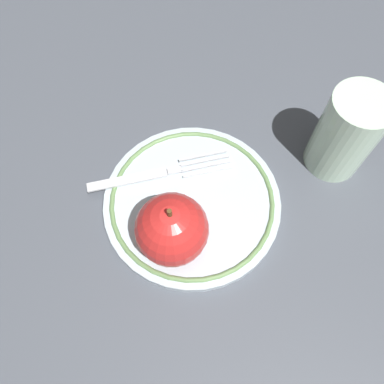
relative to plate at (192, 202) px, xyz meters
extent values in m
plane|color=#4B5059|center=(0.01, 0.02, -0.01)|extent=(2.00, 2.00, 0.00)
cylinder|color=silver|center=(0.00, 0.00, 0.00)|extent=(0.22, 0.22, 0.01)
torus|color=#6A9156|center=(0.00, 0.00, 0.00)|extent=(0.20, 0.20, 0.01)
sphere|color=red|center=(-0.05, 0.03, 0.05)|extent=(0.08, 0.08, 0.08)
cylinder|color=brown|center=(-0.05, 0.03, 0.09)|extent=(0.00, 0.00, 0.01)
cube|color=silver|center=(0.04, 0.08, 0.01)|extent=(0.02, 0.10, 0.00)
cube|color=silver|center=(0.04, 0.02, 0.01)|extent=(0.01, 0.02, 0.00)
cube|color=silver|center=(0.03, -0.02, 0.01)|extent=(0.01, 0.06, 0.00)
cube|color=silver|center=(0.04, -0.02, 0.01)|extent=(0.01, 0.06, 0.00)
cube|color=silver|center=(0.05, -0.02, 0.01)|extent=(0.01, 0.06, 0.00)
cube|color=silver|center=(0.06, -0.02, 0.01)|extent=(0.01, 0.06, 0.00)
cylinder|color=silver|center=(0.04, -0.19, 0.05)|extent=(0.07, 0.07, 0.12)
camera|label=1|loc=(-0.19, 0.02, 0.42)|focal=35.00mm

